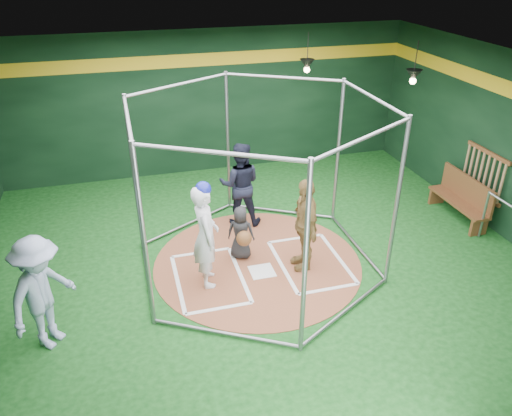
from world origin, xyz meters
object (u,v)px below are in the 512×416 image
object	(u,v)px
visitor_leopard	(305,224)
batter_figure	(206,234)
umpire	(240,184)
dugout_bench	(462,197)

from	to	relation	value
visitor_leopard	batter_figure	bearing A→B (deg)	-86.35
visitor_leopard	umpire	bearing A→B (deg)	-155.71
batter_figure	dugout_bench	bearing A→B (deg)	8.27
umpire	dugout_bench	distance (m)	4.69
batter_figure	umpire	size ratio (longest dim) A/B	1.08
batter_figure	visitor_leopard	distance (m)	1.76
visitor_leopard	dugout_bench	world-z (taller)	visitor_leopard
batter_figure	dugout_bench	size ratio (longest dim) A/B	1.17
batter_figure	dugout_bench	xyz separation A→B (m)	(5.61, 0.82, -0.47)
umpire	dugout_bench	world-z (taller)	umpire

